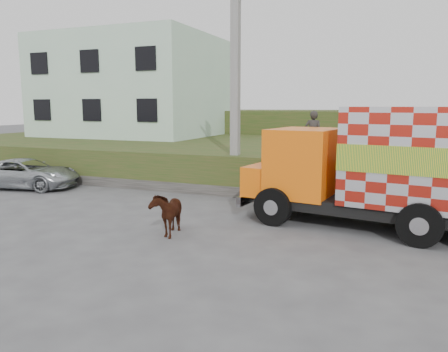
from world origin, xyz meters
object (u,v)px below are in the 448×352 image
at_px(utility_pole, 235,85).
at_px(cargo_truck, 395,168).
at_px(cow, 167,212).
at_px(suv, 26,174).
at_px(pedestrian, 313,134).

bearing_deg(utility_pole, cargo_truck, -28.04).
height_order(cow, suv, suv).
relative_size(cargo_truck, suv, 1.78).
xyz_separation_m(utility_pole, cow, (0.19, -5.53, -3.49)).
height_order(utility_pole, pedestrian, utility_pole).
distance_m(suv, pedestrian, 11.54).
bearing_deg(cargo_truck, cow, -146.77).
bearing_deg(pedestrian, cargo_truck, 130.53).
xyz_separation_m(utility_pole, suv, (-8.34, -1.98, -3.48)).
bearing_deg(cow, utility_pole, 77.52).
distance_m(utility_pole, cargo_truck, 6.81).
relative_size(utility_pole, cargo_truck, 1.05).
relative_size(cow, suv, 0.32).
xyz_separation_m(utility_pole, cargo_truck, (5.64, -3.00, -2.38)).
height_order(utility_pole, cow, utility_pole).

